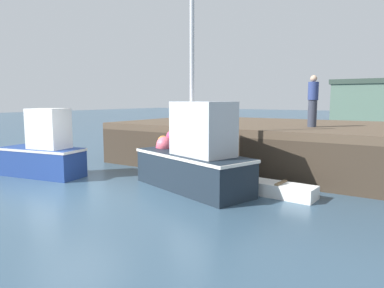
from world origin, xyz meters
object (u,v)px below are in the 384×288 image
rowboat (281,190)px  mooring_buoy_foreground (45,164)px  fishing_boat_near_left (44,151)px  fishing_boat_near_right (194,156)px  dockworker (313,101)px

rowboat → mooring_buoy_foreground: size_ratio=2.73×
fishing_boat_near_left → fishing_boat_near_right: (5.10, 1.23, 0.11)m
fishing_boat_near_right → fishing_boat_near_left: bearing=-166.5°
dockworker → rowboat: bearing=-88.5°
dockworker → mooring_buoy_foreground: 9.45m
rowboat → dockworker: bearing=91.5°
fishing_boat_near_right → mooring_buoy_foreground: (-5.60, -0.89, -0.64)m
dockworker → fishing_boat_near_left: bearing=-145.1°
dockworker → fishing_boat_near_right: bearing=-120.0°
fishing_boat_near_left → rowboat: 7.69m
fishing_boat_near_left → dockworker: size_ratio=1.76×
rowboat → dockworker: dockworker is taller
fishing_boat_near_left → fishing_boat_near_right: fishing_boat_near_right is taller
fishing_boat_near_right → dockworker: fishing_boat_near_right is taller
fishing_boat_near_left → mooring_buoy_foreground: bearing=146.0°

